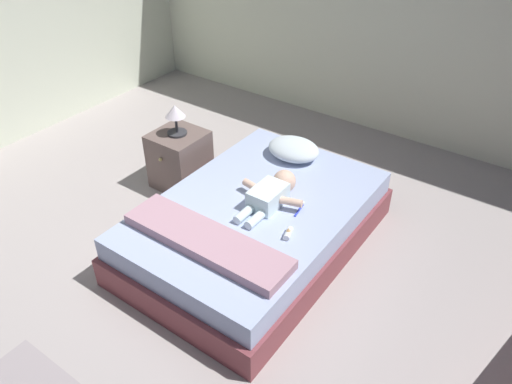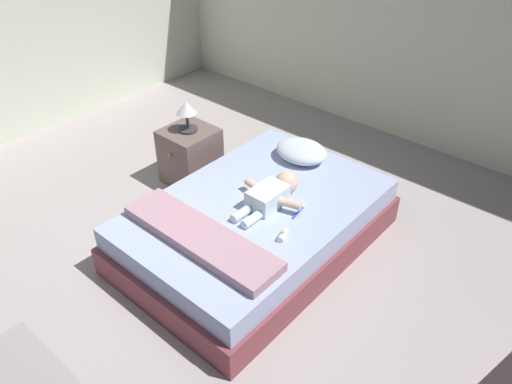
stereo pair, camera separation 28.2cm
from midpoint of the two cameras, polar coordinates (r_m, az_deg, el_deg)
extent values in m
plane|color=#AA9F9D|center=(3.54, -5.26, -11.18)|extent=(8.00, 8.00, 0.00)
cube|color=silver|center=(5.11, 20.07, 19.64)|extent=(8.00, 0.12, 2.68)
cube|color=brown|center=(3.78, 2.14, -4.89)|extent=(1.34, 1.98, 0.23)
cube|color=#A6B4DA|center=(3.66, 2.21, -2.46)|extent=(1.29, 1.90, 0.18)
ellipsoid|color=silver|center=(4.10, 7.22, 4.64)|extent=(0.44, 0.36, 0.15)
cube|color=white|center=(3.54, 3.63, -0.67)|extent=(0.20, 0.29, 0.15)
sphere|color=beige|center=(3.68, 5.72, 1.00)|extent=(0.17, 0.17, 0.17)
cylinder|color=beige|center=(3.65, 1.95, 0.66)|extent=(0.17, 0.08, 0.06)
cylinder|color=beige|center=(3.49, 6.26, -1.43)|extent=(0.17, 0.10, 0.06)
cylinder|color=white|center=(3.45, 0.69, -2.55)|extent=(0.06, 0.18, 0.06)
cylinder|color=white|center=(3.40, 1.94, -3.22)|extent=(0.06, 0.18, 0.06)
cube|color=blue|center=(3.53, 7.14, -2.44)|extent=(0.04, 0.16, 0.01)
cube|color=white|center=(3.58, 7.69, -1.64)|extent=(0.02, 0.03, 0.01)
cube|color=#6A5751|center=(4.46, -5.77, 4.12)|extent=(0.43, 0.43, 0.51)
sphere|color=tan|center=(4.28, -8.05, 4.19)|extent=(0.03, 0.03, 0.03)
cylinder|color=#333338|center=(4.33, -5.98, 7.13)|extent=(0.17, 0.17, 0.02)
cylinder|color=#333338|center=(4.29, -6.04, 8.10)|extent=(0.02, 0.02, 0.14)
cone|color=silver|center=(4.24, -6.15, 9.59)|extent=(0.17, 0.17, 0.10)
cube|color=#B58797|center=(3.26, -3.96, -5.28)|extent=(1.21, 0.31, 0.07)
cylinder|color=white|center=(3.30, 5.58, -5.05)|extent=(0.07, 0.12, 0.04)
cone|color=#EDB97A|center=(3.28, 5.61, -4.61)|extent=(0.03, 0.03, 0.02)
camera|label=1|loc=(0.14, -87.72, 1.62)|focal=34.76mm
camera|label=2|loc=(0.14, 92.28, -1.62)|focal=34.76mm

